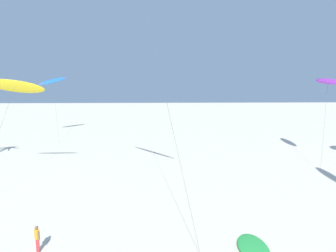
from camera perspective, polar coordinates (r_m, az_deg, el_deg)
flying_kite_0 at (r=62.82m, az=-21.45°, el=8.16°), size 6.07×11.17×11.81m
flying_kite_2 at (r=44.65m, az=28.63°, el=7.65°), size 4.77×9.67×11.28m
flying_kite_3 at (r=35.68m, az=-27.58°, el=6.88°), size 6.28×11.02×11.16m
grounded_kite_0 at (r=20.68m, az=16.24°, el=-21.71°), size 2.02×3.45×0.33m
person_foreground_walker at (r=21.02m, az=-24.05°, el=-19.19°), size 0.41×0.36×1.72m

